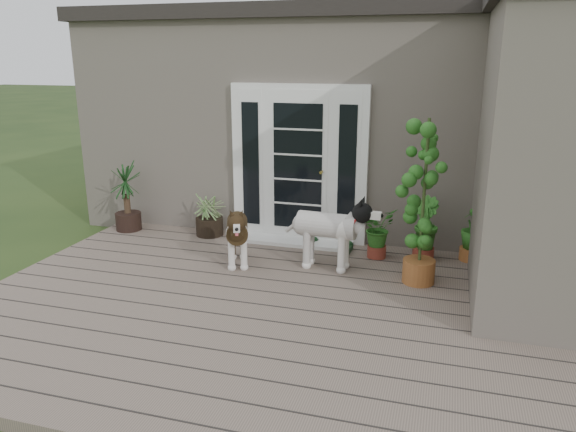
# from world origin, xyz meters

# --- Properties ---
(deck) EXTENTS (6.20, 4.60, 0.12)m
(deck) POSITION_xyz_m (0.00, 0.40, 0.06)
(deck) COLOR #6B5B4C
(deck) RESTS_ON ground
(house_main) EXTENTS (7.40, 4.00, 3.10)m
(house_main) POSITION_xyz_m (0.00, 4.65, 1.55)
(house_main) COLOR #665E54
(house_main) RESTS_ON ground
(roof_main) EXTENTS (7.60, 4.20, 0.20)m
(roof_main) POSITION_xyz_m (0.00, 4.65, 3.20)
(roof_main) COLOR #2D2826
(roof_main) RESTS_ON house_main
(house_wing) EXTENTS (1.60, 2.40, 3.10)m
(house_wing) POSITION_xyz_m (2.90, 1.50, 1.55)
(house_wing) COLOR #665E54
(house_wing) RESTS_ON ground
(door_unit) EXTENTS (1.90, 0.14, 2.15)m
(door_unit) POSITION_xyz_m (-0.20, 2.60, 1.19)
(door_unit) COLOR white
(door_unit) RESTS_ON deck
(door_step) EXTENTS (1.60, 0.40, 0.05)m
(door_step) POSITION_xyz_m (-0.20, 2.40, 0.14)
(door_step) COLOR white
(door_step) RESTS_ON deck
(brindle_dog) EXTENTS (0.63, 0.90, 0.69)m
(brindle_dog) POSITION_xyz_m (-0.65, 1.42, 0.47)
(brindle_dog) COLOR #3F2D17
(brindle_dog) RESTS_ON deck
(white_dog) EXTENTS (0.99, 0.48, 0.80)m
(white_dog) POSITION_xyz_m (0.43, 1.61, 0.52)
(white_dog) COLOR white
(white_dog) RESTS_ON deck
(spider_plant) EXTENTS (0.78, 0.78, 0.70)m
(spider_plant) POSITION_xyz_m (-1.48, 2.40, 0.47)
(spider_plant) COLOR #96BE75
(spider_plant) RESTS_ON deck
(yucca) EXTENTS (0.87, 0.87, 1.03)m
(yucca) POSITION_xyz_m (-2.74, 2.29, 0.63)
(yucca) COLOR black
(yucca) RESTS_ON deck
(herb_a) EXTENTS (0.61, 0.61, 0.56)m
(herb_a) POSITION_xyz_m (0.97, 2.16, 0.40)
(herb_a) COLOR #1F5919
(herb_a) RESTS_ON deck
(herb_b) EXTENTS (0.54, 0.54, 0.60)m
(herb_b) POSITION_xyz_m (1.55, 2.25, 0.42)
(herb_b) COLOR #1D5C1A
(herb_b) RESTS_ON deck
(herb_c) EXTENTS (0.49, 0.49, 0.58)m
(herb_c) POSITION_xyz_m (2.14, 2.40, 0.41)
(herb_c) COLOR #1E5117
(herb_c) RESTS_ON deck
(sapling) EXTENTS (0.68, 0.68, 1.94)m
(sapling) POSITION_xyz_m (1.54, 1.47, 1.09)
(sapling) COLOR #215D1A
(sapling) RESTS_ON deck
(clog_left) EXTENTS (0.17, 0.35, 0.10)m
(clog_left) POSITION_xyz_m (0.56, 2.25, 0.17)
(clog_left) COLOR #143318
(clog_left) RESTS_ON deck
(clog_right) EXTENTS (0.21, 0.30, 0.08)m
(clog_right) POSITION_xyz_m (0.05, 2.38, 0.16)
(clog_right) COLOR black
(clog_right) RESTS_ON deck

